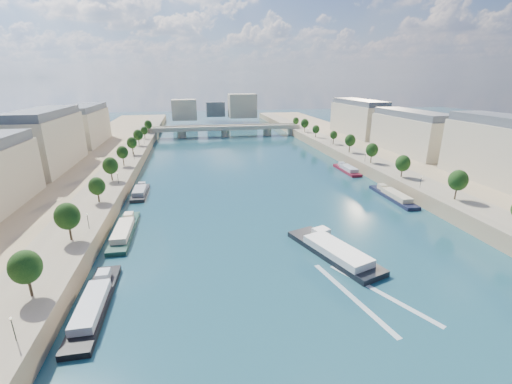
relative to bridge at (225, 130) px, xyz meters
name	(u,v)px	position (x,y,z in m)	size (l,w,h in m)	color
ground	(265,197)	(0.00, -139.31, -5.08)	(700.00, 700.00, 0.00)	#0D2E3A
quay_left	(52,203)	(-72.00, -139.31, -2.58)	(44.00, 520.00, 5.00)	#9E8460
quay_right	(439,180)	(72.00, -139.31, -2.58)	(44.00, 520.00, 5.00)	#9E8460
pave_left	(99,193)	(-57.00, -139.31, -0.03)	(14.00, 520.00, 0.10)	gray
pave_right	(406,176)	(57.00, -139.31, -0.03)	(14.00, 520.00, 0.10)	gray
trees_left	(104,176)	(-55.00, -137.31, 5.39)	(4.80, 268.80, 8.26)	#382B1E
trees_right	(389,157)	(55.00, -129.31, 5.39)	(4.80, 268.80, 8.26)	#382B1E
lamps_left	(105,194)	(-52.50, -149.31, 2.70)	(0.36, 200.36, 4.28)	black
lamps_right	(389,167)	(52.50, -134.31, 2.70)	(0.36, 200.36, 4.28)	black
buildings_left	(16,156)	(-85.00, -127.31, 11.37)	(16.00, 226.00, 23.20)	#BBAF90
buildings_right	(452,140)	(85.00, -127.31, 11.37)	(16.00, 226.00, 23.20)	#BBAF90
skyline	(220,108)	(3.19, 80.21, 9.57)	(79.00, 42.00, 22.00)	#BBAF90
bridge	(225,130)	(0.00, 0.00, 0.00)	(112.00, 12.00, 8.15)	#C1B79E
tour_barge	(334,251)	(7.54, -185.28, -4.03)	(16.64, 28.99, 3.79)	black
wake	(366,294)	(7.54, -201.88, -5.06)	(15.94, 25.68, 0.04)	silver
moored_barges_left	(92,310)	(-45.50, -197.92, -4.24)	(5.00, 158.29, 3.60)	#1E1D40
moored_barges_right	(460,235)	(45.50, -182.65, -4.24)	(5.00, 165.82, 3.60)	black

